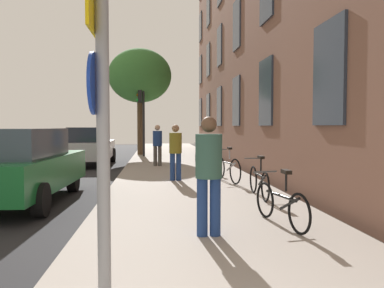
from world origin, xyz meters
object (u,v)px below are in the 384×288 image
object	(u,v)px
tree_near	(140,76)
pedestrian_0	(209,168)
bicycle_1	(259,181)
pedestrian_2	(157,143)
sign_post	(100,98)
car_0	(19,165)
bicycle_5	(201,152)
car_1	(90,146)
pedestrian_1	(176,149)
traffic_light	(142,108)
bicycle_2	(227,168)
bicycle_3	(211,160)
bicycle_0	(281,204)
bicycle_4	(198,155)

from	to	relation	value
tree_near	pedestrian_0	distance (m)	16.39
bicycle_1	pedestrian_2	size ratio (longest dim) A/B	1.06
sign_post	bicycle_1	xyz separation A→B (m)	(2.76, 4.68, -1.45)
sign_post	car_0	size ratio (longest dim) A/B	0.71
bicycle_5	car_1	distance (m)	5.00
sign_post	pedestrian_1	size ratio (longest dim) A/B	1.97
sign_post	pedestrian_1	distance (m)	7.62
traffic_light	bicycle_2	distance (m)	10.08
pedestrian_2	pedestrian_1	bearing A→B (deg)	-83.15
tree_near	bicycle_5	bearing A→B (deg)	-50.05
tree_near	bicycle_3	world-z (taller)	tree_near
traffic_light	car_1	xyz separation A→B (m)	(-2.08, -3.24, -1.76)
pedestrian_1	bicycle_0	bearing A→B (deg)	-75.12
bicycle_1	bicycle_4	bearing A→B (deg)	94.38
pedestrian_2	car_0	distance (m)	7.27
bicycle_0	pedestrian_2	bearing A→B (deg)	101.38
bicycle_4	bicycle_1	bearing A→B (deg)	-85.62
sign_post	bicycle_0	distance (m)	3.66
bicycle_2	car_0	bearing A→B (deg)	-157.07
bicycle_4	car_0	distance (m)	8.31
sign_post	pedestrian_1	bearing A→B (deg)	81.88
bicycle_5	pedestrian_2	distance (m)	3.39
sign_post	bicycle_1	size ratio (longest dim) A/B	1.84
bicycle_0	pedestrian_2	xyz separation A→B (m)	(-1.88, 9.34, 0.57)
car_0	car_1	xyz separation A→B (m)	(0.13, 8.33, -0.00)
bicycle_4	bicycle_5	world-z (taller)	bicycle_4
car_1	pedestrian_1	bearing A→B (deg)	-60.05
bicycle_0	car_1	bearing A→B (deg)	113.25
pedestrian_0	car_0	bearing A→B (deg)	139.21
sign_post	bicycle_3	distance (m)	9.89
car_0	bicycle_0	bearing A→B (deg)	-29.09
pedestrian_2	bicycle_2	bearing A→B (deg)	-66.99
traffic_light	bicycle_1	distance (m)	12.43
tree_near	pedestrian_1	distance (m)	10.93
bicycle_5	pedestrian_0	bearing A→B (deg)	-96.22
tree_near	bicycle_4	xyz separation A→B (m)	(2.54, -5.91, -3.91)
pedestrian_1	pedestrian_2	world-z (taller)	pedestrian_2
bicycle_5	pedestrian_1	size ratio (longest dim) A/B	1.07
bicycle_3	pedestrian_2	world-z (taller)	pedestrian_2
pedestrian_1	car_0	bearing A→B (deg)	-144.53
bicycle_2	bicycle_3	world-z (taller)	bicycle_3
tree_near	bicycle_3	size ratio (longest dim) A/B	3.26
pedestrian_0	pedestrian_2	xyz separation A→B (m)	(-0.67, 9.79, -0.05)
sign_post	pedestrian_1	world-z (taller)	sign_post
tree_near	sign_post	bearing A→B (deg)	-88.91
bicycle_2	bicycle_4	bearing A→B (deg)	93.51
pedestrian_1	car_0	world-z (taller)	pedestrian_1
sign_post	bicycle_0	world-z (taller)	sign_post
bicycle_3	pedestrian_0	xyz separation A→B (m)	(-1.15, -7.66, 0.58)
traffic_light	bicycle_0	bearing A→B (deg)	-79.43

